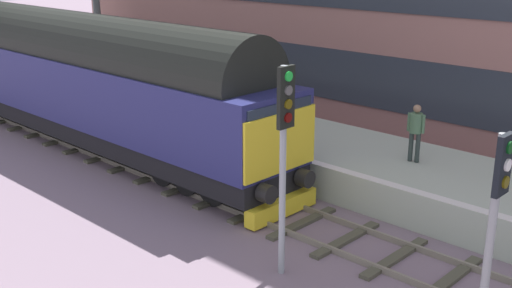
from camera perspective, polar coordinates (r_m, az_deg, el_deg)
The scene contains 7 objects.
ground_plane at distance 17.53m, azimuth -0.95°, elevation -5.37°, with size 140.00×140.00×0.00m, color slate.
track_main at distance 17.51m, azimuth -0.95°, elevation -5.21°, with size 2.50×60.00×0.15m.
station_platform at distance 19.91m, azimuth 6.33°, elevation -1.10°, with size 4.00×44.00×1.01m.
diesel_locomotive at distance 23.17m, azimuth -15.83°, elevation 6.07°, with size 2.74×19.54×4.68m.
signal_post_near at distance 10.77m, azimuth 20.73°, elevation -6.48°, with size 0.44×0.22×4.08m.
signal_post_mid at distance 12.85m, azimuth 2.55°, elevation 0.13°, with size 0.44×0.22×4.56m.
waiting_passenger at distance 18.02m, azimuth 14.24°, elevation 1.43°, with size 0.38×0.51×1.64m.
Camera 1 is at (-11.48, -11.37, 6.80)m, focal length 44.25 mm.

